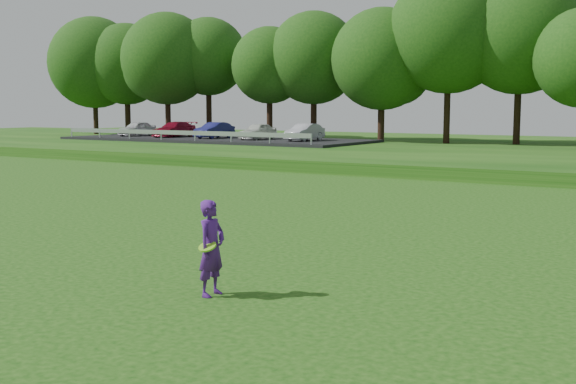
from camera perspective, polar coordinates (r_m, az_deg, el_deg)
The scene contains 6 objects.
ground at distance 14.82m, azimuth -11.28°, elevation -5.76°, with size 140.00×140.00×0.00m, color #13410C.
berm at distance 45.67m, azimuth 19.52°, elevation 2.77°, with size 130.00×30.00×0.60m, color #13410C.
walking_path at distance 32.22m, azimuth 13.97°, elevation 0.95°, with size 130.00×1.60×0.04m, color gray.
treeline at distance 49.73m, azimuth 20.93°, elevation 12.02°, with size 104.00×7.00×15.00m, color #184610, non-canonical shape.
parking_lot at distance 55.18m, azimuth -6.11°, elevation 4.49°, with size 24.00×9.00×1.38m.
woman at distance 12.23m, azimuth -6.06°, elevation -4.42°, with size 0.41×0.62×1.63m.
Camera 1 is at (10.00, -10.46, 3.19)m, focal length 45.00 mm.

